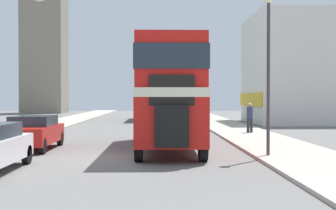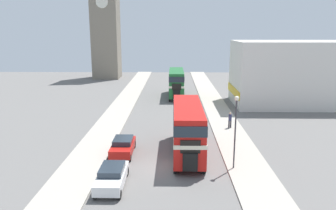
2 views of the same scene
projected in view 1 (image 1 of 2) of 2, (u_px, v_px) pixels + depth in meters
ground_plane at (116, 158)px, 17.00m from camera, size 120.00×120.00×0.00m
sidewalk_right at (300, 156)px, 17.17m from camera, size 3.50×120.00×0.12m
double_decker_bus at (168, 88)px, 20.12m from camera, size 2.53×10.05×4.43m
bus_distant at (153, 94)px, 45.71m from camera, size 2.38×9.60×4.36m
car_parked_mid at (33, 132)px, 19.88m from camera, size 1.84×4.23×1.43m
pedestrian_walking at (250, 116)px, 27.90m from camera, size 0.36×0.36×1.77m
street_lamp at (268, 49)px, 16.90m from camera, size 0.36×0.36×5.86m
church_tower at (44, 4)px, 66.35m from camera, size 6.02×6.02×30.28m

